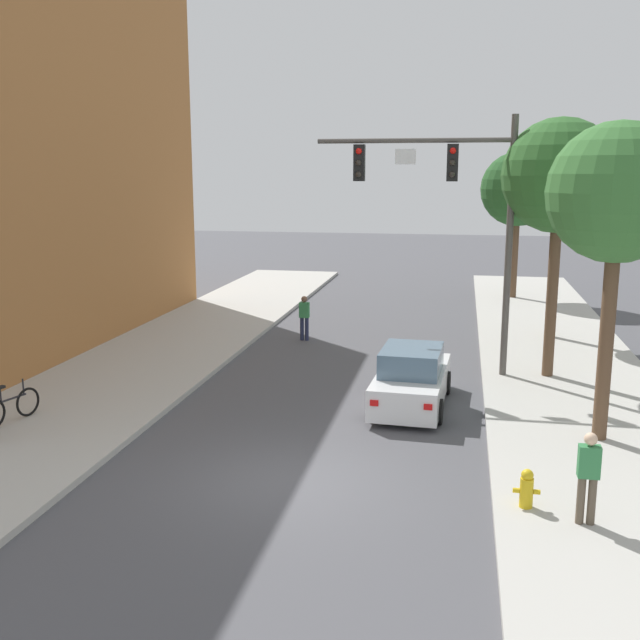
% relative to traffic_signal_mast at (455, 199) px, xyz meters
% --- Properties ---
extents(ground_plane, '(120.00, 120.00, 0.00)m').
position_rel_traffic_signal_mast_xyz_m(ground_plane, '(-3.03, -8.39, -5.30)').
color(ground_plane, '#4C4C51').
extents(sidewalk_right, '(5.00, 60.00, 0.15)m').
position_rel_traffic_signal_mast_xyz_m(sidewalk_right, '(3.47, -8.39, -5.22)').
color(sidewalk_right, '#B2AFA8').
rests_on(sidewalk_right, ground).
extents(traffic_signal_mast, '(5.70, 0.38, 7.50)m').
position_rel_traffic_signal_mast_xyz_m(traffic_signal_mast, '(0.00, 0.00, 0.00)').
color(traffic_signal_mast, '#514C47').
rests_on(traffic_signal_mast, sidewalk_right).
extents(car_lead_white, '(2.00, 4.32, 1.60)m').
position_rel_traffic_signal_mast_xyz_m(car_lead_white, '(-0.93, -3.09, -4.58)').
color(car_lead_white, silver).
rests_on(car_lead_white, ground).
extents(pedestrian_crossing_road, '(0.36, 0.22, 1.64)m').
position_rel_traffic_signal_mast_xyz_m(pedestrian_crossing_road, '(-5.31, 3.96, -4.39)').
color(pedestrian_crossing_road, '#232847').
rests_on(pedestrian_crossing_road, ground).
extents(pedestrian_sidewalk_right_walker, '(0.36, 0.22, 1.64)m').
position_rel_traffic_signal_mast_xyz_m(pedestrian_sidewalk_right_walker, '(2.49, -9.51, -4.24)').
color(pedestrian_sidewalk_right_walker, brown).
rests_on(pedestrian_sidewalk_right_walker, sidewalk_right).
extents(bicycle_leaning, '(0.50, 1.73, 0.98)m').
position_rel_traffic_signal_mast_xyz_m(bicycle_leaning, '(-10.26, -6.64, -4.76)').
color(bicycle_leaning, black).
rests_on(bicycle_leaning, sidewalk_left).
extents(fire_hydrant, '(0.48, 0.24, 0.72)m').
position_rel_traffic_signal_mast_xyz_m(fire_hydrant, '(1.55, -9.04, -4.79)').
color(fire_hydrant, gold).
rests_on(fire_hydrant, sidewalk_right).
extents(street_tree_nearest, '(3.01, 3.01, 7.00)m').
position_rel_traffic_signal_mast_xyz_m(street_tree_nearest, '(3.45, -5.12, 0.29)').
color(street_tree_nearest, brown).
rests_on(street_tree_nearest, sidewalk_right).
extents(street_tree_second, '(3.24, 3.24, 7.43)m').
position_rel_traffic_signal_mast_xyz_m(street_tree_second, '(2.86, 0.16, 0.62)').
color(street_tree_second, brown).
rests_on(street_tree_second, sidewalk_right).
extents(street_tree_third, '(2.80, 2.80, 6.62)m').
position_rel_traffic_signal_mast_xyz_m(street_tree_third, '(3.50, 5.63, 0.01)').
color(street_tree_third, brown).
rests_on(street_tree_third, sidewalk_right).
extents(street_tree_farthest, '(3.46, 3.46, 6.85)m').
position_rel_traffic_signal_mast_xyz_m(street_tree_farthest, '(2.71, 14.27, -0.06)').
color(street_tree_farthest, brown).
rests_on(street_tree_farthest, sidewalk_right).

